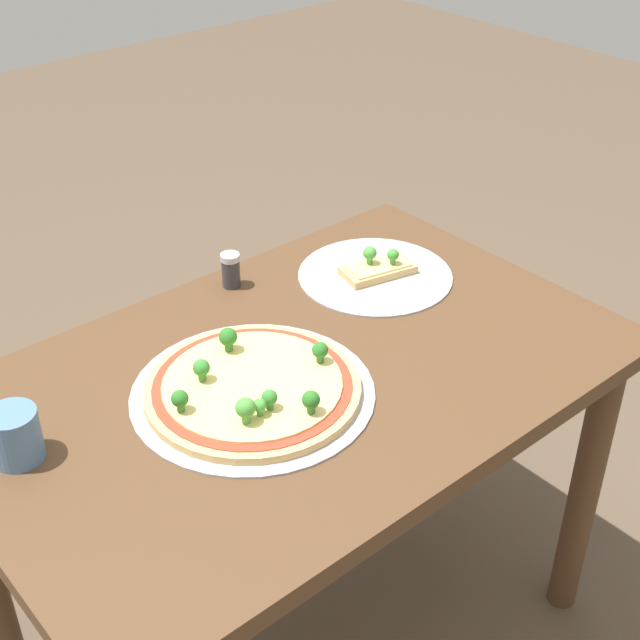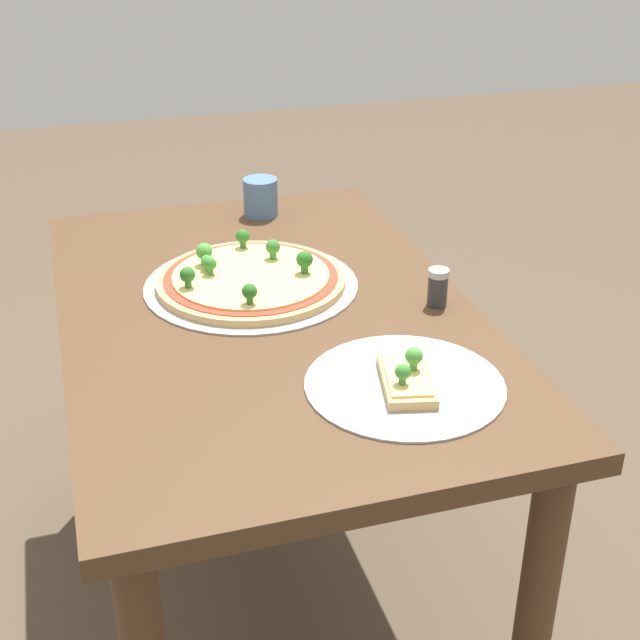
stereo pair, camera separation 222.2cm
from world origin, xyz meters
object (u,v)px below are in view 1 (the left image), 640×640
Objects in this scene: drinking_cup at (15,436)px; pizza_tray_slice at (376,272)px; dining_table at (297,418)px; condiment_shaker at (231,270)px; pizza_tray_whole at (252,388)px.

pizza_tray_slice is at bearing -176.96° from drinking_cup.
dining_table is 0.36m from pizza_tray_slice.
drinking_cup is 0.56m from condiment_shaker.
pizza_tray_whole reaches higher than dining_table.
drinking_cup reaches higher than pizza_tray_whole.
condiment_shaker is (-0.08, -0.29, 0.14)m from dining_table.
pizza_tray_whole is at bearing 59.79° from condiment_shaker.
drinking_cup is 1.20× the size of condiment_shaker.
condiment_shaker is at bearing -120.21° from pizza_tray_whole.
drinking_cup is (0.45, -0.10, 0.15)m from dining_table.
drinking_cup reaches higher than condiment_shaker.
drinking_cup is at bearing -16.51° from pizza_tray_whole.
pizza_tray_slice is 4.39× the size of condiment_shaker.
pizza_tray_whole is 0.37m from drinking_cup.
pizza_tray_slice is 0.29m from condiment_shaker.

